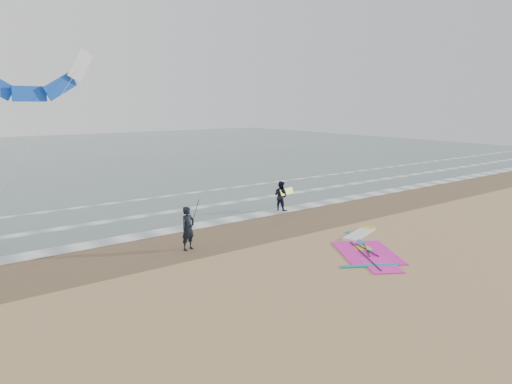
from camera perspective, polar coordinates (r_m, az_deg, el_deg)
ground at (r=20.07m, az=10.22°, el=-8.17°), size 120.00×120.00×0.00m
sea_water at (r=62.78m, az=-23.64°, el=4.16°), size 120.00×80.00×0.02m
wet_sand_band at (r=24.35m, az=-0.12°, el=-4.53°), size 120.00×5.00×0.01m
foam_waterline at (r=27.93m, az=-5.56°, el=-2.49°), size 120.00×9.15×0.02m
windsurf_rig at (r=21.70m, az=13.59°, el=-6.72°), size 5.70×5.40×0.14m
person_standing at (r=20.81m, az=-8.49°, el=-4.52°), size 0.84×0.67×2.00m
person_walking at (r=28.12m, az=3.10°, el=-0.49°), size 0.96×1.08×1.86m
held_pole at (r=20.83m, az=-7.80°, el=-3.16°), size 0.17×0.86×1.82m
carried_kiteboard at (r=28.25m, az=3.86°, el=0.07°), size 1.30×0.51×0.39m
surf_kite at (r=27.25m, az=-26.63°, el=12.55°), size 7.00×3.91×8.40m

